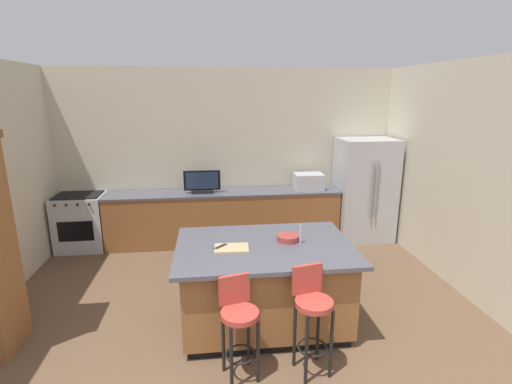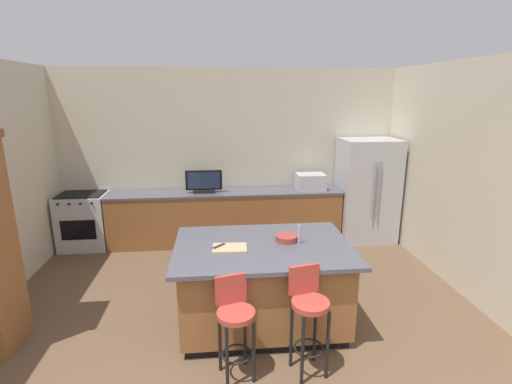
{
  "view_description": "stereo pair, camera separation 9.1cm",
  "coord_description": "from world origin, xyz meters",
  "px_view_note": "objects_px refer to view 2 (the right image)",
  "views": [
    {
      "loc": [
        -0.29,
        -1.66,
        2.52
      ],
      "look_at": [
        0.27,
        3.01,
        1.28
      ],
      "focal_mm": 26.5,
      "sensor_mm": 36.0,
      "label": 1
    },
    {
      "loc": [
        -0.2,
        -1.67,
        2.52
      ],
      "look_at": [
        0.27,
        3.01,
        1.28
      ],
      "focal_mm": 26.5,
      "sensor_mm": 36.0,
      "label": 2
    }
  ],
  "objects_px": {
    "range_oven": "(84,221)",
    "cutting_board": "(230,248)",
    "bar_stool_left": "(235,320)",
    "fruit_bowl": "(287,238)",
    "bar_stool_right": "(308,311)",
    "kitchen_island": "(263,284)",
    "refrigerator": "(367,190)",
    "microwave": "(311,182)",
    "tv_monitor": "(204,182)",
    "tv_remote": "(219,247)"
  },
  "relations": [
    {
      "from": "bar_stool_left",
      "to": "fruit_bowl",
      "type": "distance_m",
      "value": 1.14
    },
    {
      "from": "range_oven",
      "to": "tv_remote",
      "type": "relative_size",
      "value": 5.45
    },
    {
      "from": "fruit_bowl",
      "to": "tv_remote",
      "type": "xyz_separation_m",
      "value": [
        -0.74,
        -0.12,
        -0.02
      ]
    },
    {
      "from": "bar_stool_left",
      "to": "fruit_bowl",
      "type": "bearing_deg",
      "value": 40.47
    },
    {
      "from": "bar_stool_right",
      "to": "cutting_board",
      "type": "xyz_separation_m",
      "value": [
        -0.68,
        0.72,
        0.34
      ]
    },
    {
      "from": "refrigerator",
      "to": "range_oven",
      "type": "distance_m",
      "value": 4.8
    },
    {
      "from": "microwave",
      "to": "kitchen_island",
      "type": "bearing_deg",
      "value": -114.42
    },
    {
      "from": "bar_stool_left",
      "to": "bar_stool_right",
      "type": "relative_size",
      "value": 0.93
    },
    {
      "from": "bar_stool_right",
      "to": "cutting_board",
      "type": "height_order",
      "value": "bar_stool_right"
    },
    {
      "from": "kitchen_island",
      "to": "bar_stool_left",
      "type": "bearing_deg",
      "value": -113.86
    },
    {
      "from": "kitchen_island",
      "to": "tv_monitor",
      "type": "distance_m",
      "value": 2.57
    },
    {
      "from": "fruit_bowl",
      "to": "refrigerator",
      "type": "bearing_deg",
      "value": 51.45
    },
    {
      "from": "kitchen_island",
      "to": "cutting_board",
      "type": "height_order",
      "value": "cutting_board"
    },
    {
      "from": "microwave",
      "to": "bar_stool_left",
      "type": "height_order",
      "value": "microwave"
    },
    {
      "from": "bar_stool_right",
      "to": "microwave",
      "type": "bearing_deg",
      "value": 63.84
    },
    {
      "from": "range_oven",
      "to": "kitchen_island",
      "type": "bearing_deg",
      "value": -42.35
    },
    {
      "from": "kitchen_island",
      "to": "microwave",
      "type": "bearing_deg",
      "value": 65.58
    },
    {
      "from": "bar_stool_left",
      "to": "cutting_board",
      "type": "height_order",
      "value": "cutting_board"
    },
    {
      "from": "bar_stool_left",
      "to": "cutting_board",
      "type": "relative_size",
      "value": 2.65
    },
    {
      "from": "bar_stool_left",
      "to": "kitchen_island",
      "type": "bearing_deg",
      "value": 52.0
    },
    {
      "from": "microwave",
      "to": "tv_monitor",
      "type": "distance_m",
      "value": 1.81
    },
    {
      "from": "microwave",
      "to": "refrigerator",
      "type": "bearing_deg",
      "value": -4.37
    },
    {
      "from": "fruit_bowl",
      "to": "cutting_board",
      "type": "distance_m",
      "value": 0.65
    },
    {
      "from": "bar_stool_left",
      "to": "bar_stool_right",
      "type": "distance_m",
      "value": 0.66
    },
    {
      "from": "range_oven",
      "to": "cutting_board",
      "type": "xyz_separation_m",
      "value": [
        2.33,
        -2.51,
        0.49
      ]
    },
    {
      "from": "kitchen_island",
      "to": "range_oven",
      "type": "distance_m",
      "value": 3.64
    },
    {
      "from": "range_oven",
      "to": "cutting_board",
      "type": "height_order",
      "value": "cutting_board"
    },
    {
      "from": "microwave",
      "to": "cutting_board",
      "type": "bearing_deg",
      "value": -120.34
    },
    {
      "from": "refrigerator",
      "to": "bar_stool_right",
      "type": "bearing_deg",
      "value": -119.28
    },
    {
      "from": "range_oven",
      "to": "fruit_bowl",
      "type": "bearing_deg",
      "value": -38.54
    },
    {
      "from": "range_oven",
      "to": "bar_stool_right",
      "type": "relative_size",
      "value": 0.91
    },
    {
      "from": "bar_stool_left",
      "to": "tv_monitor",
      "type": "bearing_deg",
      "value": 82.3
    },
    {
      "from": "refrigerator",
      "to": "tv_remote",
      "type": "distance_m",
      "value": 3.51
    },
    {
      "from": "kitchen_island",
      "to": "refrigerator",
      "type": "bearing_deg",
      "value": 48.64
    },
    {
      "from": "microwave",
      "to": "cutting_board",
      "type": "xyz_separation_m",
      "value": [
        -1.47,
        -2.52,
        -0.09
      ]
    },
    {
      "from": "bar_stool_left",
      "to": "tv_remote",
      "type": "bearing_deg",
      "value": 85.45
    },
    {
      "from": "tv_monitor",
      "to": "tv_remote",
      "type": "height_order",
      "value": "tv_monitor"
    },
    {
      "from": "range_oven",
      "to": "bar_stool_left",
      "type": "xyz_separation_m",
      "value": [
        2.35,
        -3.22,
        0.1
      ]
    },
    {
      "from": "refrigerator",
      "to": "bar_stool_left",
      "type": "height_order",
      "value": "refrigerator"
    },
    {
      "from": "kitchen_island",
      "to": "bar_stool_left",
      "type": "xyz_separation_m",
      "value": [
        -0.34,
        -0.77,
        0.08
      ]
    },
    {
      "from": "tv_monitor",
      "to": "fruit_bowl",
      "type": "height_order",
      "value": "tv_monitor"
    },
    {
      "from": "bar_stool_left",
      "to": "fruit_bowl",
      "type": "xyz_separation_m",
      "value": [
        0.61,
        0.86,
        0.41
      ]
    },
    {
      "from": "microwave",
      "to": "tv_monitor",
      "type": "height_order",
      "value": "tv_monitor"
    },
    {
      "from": "refrigerator",
      "to": "tv_monitor",
      "type": "xyz_separation_m",
      "value": [
        -2.79,
        0.02,
        0.2
      ]
    },
    {
      "from": "refrigerator",
      "to": "tv_remote",
      "type": "xyz_separation_m",
      "value": [
        -2.56,
        -2.4,
        0.07
      ]
    },
    {
      "from": "range_oven",
      "to": "microwave",
      "type": "relative_size",
      "value": 1.93
    },
    {
      "from": "range_oven",
      "to": "tv_monitor",
      "type": "height_order",
      "value": "tv_monitor"
    },
    {
      "from": "bar_stool_left",
      "to": "fruit_bowl",
      "type": "relative_size",
      "value": 3.84
    },
    {
      "from": "refrigerator",
      "to": "range_oven",
      "type": "xyz_separation_m",
      "value": [
        -4.79,
        0.07,
        -0.42
      ]
    },
    {
      "from": "bar_stool_right",
      "to": "tv_remote",
      "type": "relative_size",
      "value": 5.95
    }
  ]
}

